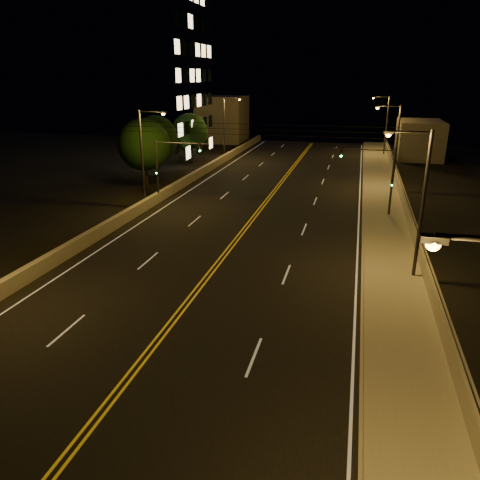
% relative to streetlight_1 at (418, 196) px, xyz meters
% --- Properties ---
extents(road, '(18.00, 120.00, 0.02)m').
position_rel_streetlight_1_xyz_m(road, '(-11.51, -0.57, -5.00)').
color(road, black).
rests_on(road, ground).
extents(sidewalk, '(3.60, 120.00, 0.30)m').
position_rel_streetlight_1_xyz_m(sidewalk, '(-0.71, -0.57, -4.86)').
color(sidewalk, gray).
rests_on(sidewalk, ground).
extents(curb, '(0.14, 120.00, 0.15)m').
position_rel_streetlight_1_xyz_m(curb, '(-2.58, -0.57, -4.93)').
color(curb, gray).
rests_on(curb, ground).
extents(parapet_wall, '(0.30, 120.00, 1.00)m').
position_rel_streetlight_1_xyz_m(parapet_wall, '(0.94, -0.57, -4.21)').
color(parapet_wall, gray).
rests_on(parapet_wall, sidewalk).
extents(jersey_barrier, '(0.45, 120.00, 0.93)m').
position_rel_streetlight_1_xyz_m(jersey_barrier, '(-21.39, -0.57, -4.54)').
color(jersey_barrier, gray).
rests_on(jersey_barrier, ground).
extents(distant_building_right, '(6.00, 10.00, 5.26)m').
position_rel_streetlight_1_xyz_m(distant_building_right, '(4.99, 45.95, -2.37)').
color(distant_building_right, slate).
rests_on(distant_building_right, ground).
extents(distant_building_left, '(8.00, 8.00, 7.94)m').
position_rel_streetlight_1_xyz_m(distant_building_left, '(-27.51, 56.07, -1.04)').
color(distant_building_left, slate).
rests_on(distant_building_left, ground).
extents(parapet_rail, '(0.06, 120.00, 0.06)m').
position_rel_streetlight_1_xyz_m(parapet_rail, '(0.94, -0.57, -3.68)').
color(parapet_rail, black).
rests_on(parapet_rail, parapet_wall).
extents(lane_markings, '(17.32, 116.00, 0.00)m').
position_rel_streetlight_1_xyz_m(lane_markings, '(-11.51, -0.65, -4.98)').
color(lane_markings, silver).
rests_on(lane_markings, road).
extents(streetlight_1, '(2.55, 0.28, 8.61)m').
position_rel_streetlight_1_xyz_m(streetlight_1, '(0.00, 0.00, 0.00)').
color(streetlight_1, '#2D2D33').
rests_on(streetlight_1, ground).
extents(streetlight_2, '(2.55, 0.28, 8.61)m').
position_rel_streetlight_1_xyz_m(streetlight_2, '(0.00, 23.12, 0.00)').
color(streetlight_2, '#2D2D33').
rests_on(streetlight_2, ground).
extents(streetlight_3, '(2.55, 0.28, 8.61)m').
position_rel_streetlight_1_xyz_m(streetlight_3, '(0.00, 46.13, 0.00)').
color(streetlight_3, '#2D2D33').
rests_on(streetlight_3, ground).
extents(streetlight_5, '(2.55, 0.28, 8.61)m').
position_rel_streetlight_1_xyz_m(streetlight_5, '(-21.41, 10.80, 0.00)').
color(streetlight_5, '#2D2D33').
rests_on(streetlight_5, ground).
extents(streetlight_6, '(2.55, 0.28, 8.61)m').
position_rel_streetlight_1_xyz_m(streetlight_6, '(-21.41, 36.91, 0.00)').
color(streetlight_6, '#2D2D33').
rests_on(streetlight_6, ground).
extents(traffic_signal_right, '(5.11, 0.31, 5.81)m').
position_rel_streetlight_1_xyz_m(traffic_signal_right, '(-1.54, 12.91, -1.30)').
color(traffic_signal_right, '#2D2D33').
rests_on(traffic_signal_right, ground).
extents(traffic_signal_left, '(5.11, 0.31, 5.81)m').
position_rel_streetlight_1_xyz_m(traffic_signal_left, '(-20.27, 12.91, -1.30)').
color(traffic_signal_left, '#2D2D33').
rests_on(traffic_signal_left, ground).
extents(overhead_wires, '(22.00, 0.03, 0.83)m').
position_rel_streetlight_1_xyz_m(overhead_wires, '(-11.51, 8.93, 2.39)').
color(overhead_wires, black).
extents(building_tower, '(24.00, 15.00, 26.97)m').
position_rel_streetlight_1_xyz_m(building_tower, '(-36.52, 33.51, 7.91)').
color(building_tower, slate).
rests_on(building_tower, ground).
extents(tree_0, '(5.35, 5.35, 7.26)m').
position_rel_streetlight_1_xyz_m(tree_0, '(-24.87, 17.96, -0.43)').
color(tree_0, black).
rests_on(tree_0, ground).
extents(tree_1, '(5.19, 5.19, 7.04)m').
position_rel_streetlight_1_xyz_m(tree_1, '(-26.42, 24.25, -0.57)').
color(tree_1, black).
rests_on(tree_1, ground).
extents(tree_2, '(4.90, 4.90, 6.64)m').
position_rel_streetlight_1_xyz_m(tree_2, '(-25.55, 33.53, -0.82)').
color(tree_2, black).
rests_on(tree_2, ground).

